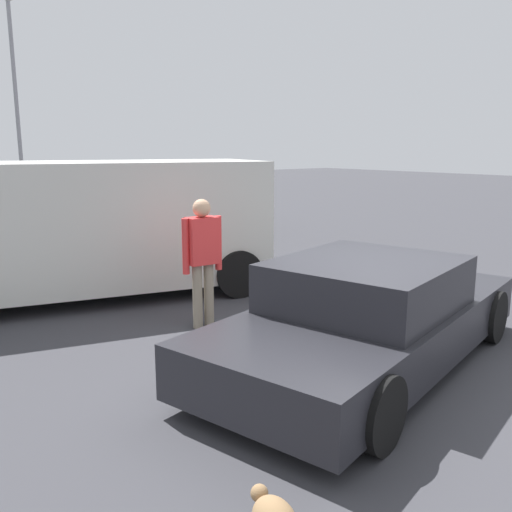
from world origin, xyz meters
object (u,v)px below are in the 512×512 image
van_white (97,224)px  light_post_near (13,67)px  sedan_foreground (368,316)px  suv_dark (151,195)px  pedestrian (202,252)px

van_white → light_post_near: size_ratio=0.72×
light_post_near → sedan_foreground: bearing=-94.5°
sedan_foreground → light_post_near: size_ratio=0.62×
suv_dark → pedestrian: 8.07m
sedan_foreground → pedestrian: 2.36m
suv_dark → light_post_near: (-1.05, 8.12, 4.07)m
sedan_foreground → van_white: van_white is taller
pedestrian → sedan_foreground: bearing=22.6°
sedan_foreground → pedestrian: bearing=94.4°
van_white → pedestrian: size_ratio=3.27×
light_post_near → suv_dark: bearing=-82.7°
suv_dark → light_post_near: 9.14m
pedestrian → van_white: bearing=-165.0°
van_white → pedestrian: 2.41m
pedestrian → light_post_near: 16.22m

